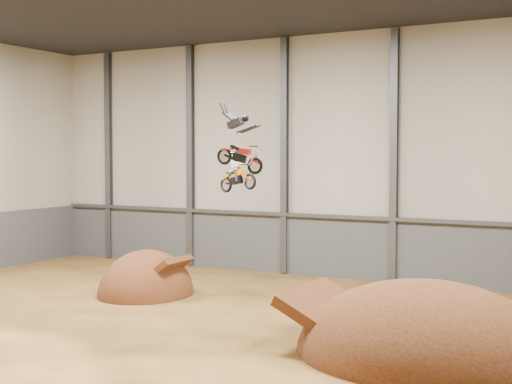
# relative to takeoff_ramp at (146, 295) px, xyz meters

# --- Properties ---
(floor) EXTENTS (40.00, 40.00, 0.00)m
(floor) POSITION_rel_takeoff_ramp_xyz_m (6.59, -5.67, 0.00)
(floor) COLOR #4E3315
(floor) RESTS_ON ground
(back_wall) EXTENTS (40.00, 0.10, 14.00)m
(back_wall) POSITION_rel_takeoff_ramp_xyz_m (6.59, 9.33, 7.00)
(back_wall) COLOR #ABA697
(back_wall) RESTS_ON ground
(lower_band_back) EXTENTS (39.80, 0.18, 3.50)m
(lower_band_back) POSITION_rel_takeoff_ramp_xyz_m (6.59, 9.23, 1.75)
(lower_band_back) COLOR #4B4D52
(lower_band_back) RESTS_ON ground
(steel_rail) EXTENTS (39.80, 0.35, 0.20)m
(steel_rail) POSITION_rel_takeoff_ramp_xyz_m (6.59, 9.08, 3.55)
(steel_rail) COLOR #47494F
(steel_rail) RESTS_ON lower_band_back
(steel_column_0) EXTENTS (0.40, 0.36, 13.90)m
(steel_column_0) POSITION_rel_takeoff_ramp_xyz_m (-10.07, 9.13, 7.00)
(steel_column_0) COLOR #47494F
(steel_column_0) RESTS_ON ground
(steel_column_1) EXTENTS (0.40, 0.36, 13.90)m
(steel_column_1) POSITION_rel_takeoff_ramp_xyz_m (-3.41, 9.13, 7.00)
(steel_column_1) COLOR #47494F
(steel_column_1) RESTS_ON ground
(steel_column_2) EXTENTS (0.40, 0.36, 13.90)m
(steel_column_2) POSITION_rel_takeoff_ramp_xyz_m (3.26, 9.13, 7.00)
(steel_column_2) COLOR #47494F
(steel_column_2) RESTS_ON ground
(steel_column_3) EXTENTS (0.40, 0.36, 13.90)m
(steel_column_3) POSITION_rel_takeoff_ramp_xyz_m (9.93, 9.13, 7.00)
(steel_column_3) COLOR #47494F
(steel_column_3) RESTS_ON ground
(takeoff_ramp) EXTENTS (4.57, 5.27, 4.57)m
(takeoff_ramp) POSITION_rel_takeoff_ramp_xyz_m (0.00, 0.00, 0.00)
(takeoff_ramp) COLOR #3B1C0E
(takeoff_ramp) RESTS_ON ground
(landing_ramp) EXTENTS (9.26, 8.19, 5.34)m
(landing_ramp) POSITION_rel_takeoff_ramp_xyz_m (15.34, -4.12, 0.00)
(landing_ramp) COLOR #3B1C0E
(landing_ramp) RESTS_ON ground
(fmx_rider_a) EXTENTS (2.70, 1.58, 2.36)m
(fmx_rider_a) POSITION_rel_takeoff_ramp_xyz_m (5.60, -0.37, 6.46)
(fmx_rider_a) COLOR #EF6B00
(fmx_rider_b) EXTENTS (3.37, 0.84, 3.07)m
(fmx_rider_b) POSITION_rel_takeoff_ramp_xyz_m (7.60, -3.89, 7.72)
(fmx_rider_b) COLOR red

